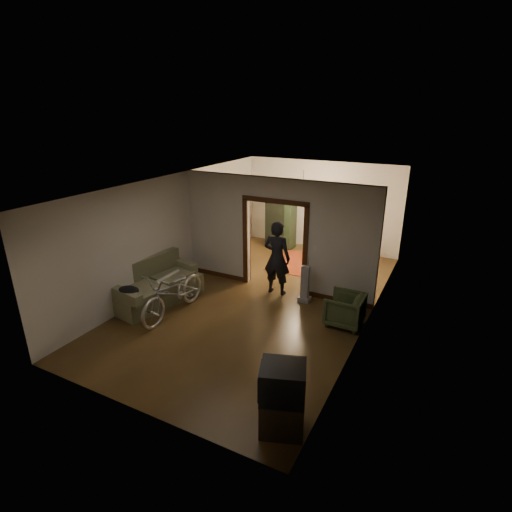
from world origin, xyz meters
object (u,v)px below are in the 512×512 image
Objects in this scene: armchair at (345,309)px; person at (277,258)px; sofa at (156,282)px; locker at (281,220)px; bicycle at (174,292)px; desk at (348,247)px.

person is at bearing -110.28° from armchair.
locker is (0.98, 4.98, 0.40)m from sofa.
sofa is at bearing 156.70° from bicycle.
bicycle reaches higher than armchair.
armchair is at bearing -47.12° from locker.
bicycle is 2.70× the size of armchair.
sofa is 1.20× the size of locker.
sofa is 0.85m from bicycle.
desk is at bearing 1.80° from locker.
bicycle is at bearing -68.53° from armchair.
sofa is 5.88m from desk.
locker is (0.20, 5.30, 0.36)m from bicycle.
bicycle reaches higher than desk.
locker is at bearing -140.14° from armchair.
armchair is at bearing 157.53° from person.
locker reaches higher than desk.
bicycle is at bearing -88.47° from locker.
sofa reaches higher than desk.
desk reaches higher than armchair.
locker is (-3.26, 3.99, 0.56)m from armchair.
armchair is at bearing -90.78° from desk.
person is 3.53m from locker.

